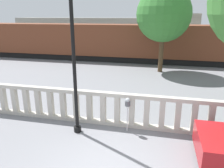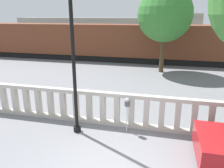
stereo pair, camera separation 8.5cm
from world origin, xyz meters
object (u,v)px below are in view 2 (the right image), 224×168
at_px(lamppost, 70,0).
at_px(train_far, 105,30).
at_px(tree_right, 165,15).
at_px(parking_meter, 127,104).
at_px(train_near, 90,41).

relative_size(lamppost, train_far, 0.26).
bearing_deg(train_far, tree_right, -61.25).
xyz_separation_m(parking_meter, train_far, (-7.62, 25.04, 0.86)).
bearing_deg(parking_meter, lamppost, -166.20).
bearing_deg(train_far, train_near, -81.61).
relative_size(train_near, train_far, 1.06).
relative_size(parking_meter, train_near, 0.05).
height_order(train_near, tree_right, tree_right).
bearing_deg(lamppost, parking_meter, 13.80).
distance_m(lamppost, train_far, 26.27).
bearing_deg(parking_meter, train_near, 114.42).
distance_m(lamppost, train_near, 14.14).
xyz_separation_m(lamppost, parking_meter, (1.77, 0.44, -3.46)).
bearing_deg(train_near, parking_meter, -65.58).
distance_m(parking_meter, train_near, 14.09).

